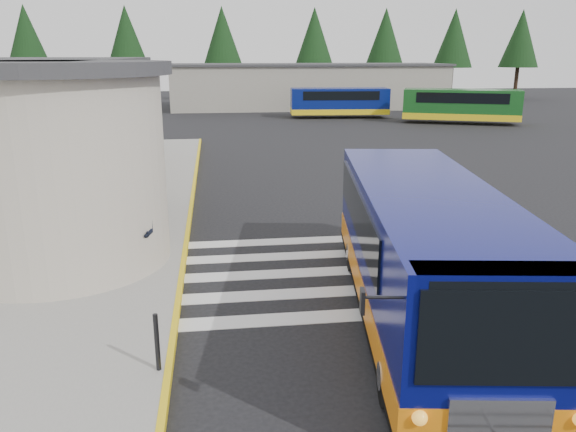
{
  "coord_description": "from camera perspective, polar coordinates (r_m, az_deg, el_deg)",
  "views": [
    {
      "loc": [
        -3.15,
        -13.32,
        5.11
      ],
      "look_at": [
        -1.48,
        -0.5,
        1.36
      ],
      "focal_mm": 35.0,
      "sensor_mm": 36.0,
      "label": 1
    }
  ],
  "objects": [
    {
      "name": "ground",
      "position": [
        14.61,
        5.54,
        -4.39
      ],
      "size": [
        140.0,
        140.0,
        0.0
      ],
      "primitive_type": "plane",
      "color": "black",
      "rests_on": "ground"
    },
    {
      "name": "sidewalk",
      "position": [
        18.96,
        -25.08,
        -0.81
      ],
      "size": [
        10.0,
        34.0,
        0.15
      ],
      "primitive_type": "cube",
      "color": "gray",
      "rests_on": "ground"
    },
    {
      "name": "curb_strip",
      "position": [
        18.06,
        -9.97,
        -0.27
      ],
      "size": [
        0.12,
        34.0,
        0.16
      ],
      "primitive_type": "cube",
      "color": "yellow",
      "rests_on": "ground"
    },
    {
      "name": "crosswalk",
      "position": [
        13.78,
        4.24,
        -5.63
      ],
      "size": [
        8.0,
        5.35,
        0.01
      ],
      "color": "silver",
      "rests_on": "ground"
    },
    {
      "name": "depot_building",
      "position": [
        56.15,
        2.02,
        13.08
      ],
      "size": [
        26.4,
        8.4,
        4.2
      ],
      "color": "gray",
      "rests_on": "ground"
    },
    {
      "name": "tree_line",
      "position": [
        64.04,
        1.11,
        17.64
      ],
      "size": [
        58.4,
        4.4,
        10.0
      ],
      "color": "black",
      "rests_on": "ground"
    },
    {
      "name": "transit_bus",
      "position": [
        11.28,
        13.63,
        -4.13
      ],
      "size": [
        4.2,
        9.78,
        2.69
      ],
      "rotation": [
        0.0,
        0.0,
        -0.14
      ],
      "color": "#070C5D",
      "rests_on": "ground"
    },
    {
      "name": "pedestrian_a",
      "position": [
        12.95,
        -22.58,
        -3.61
      ],
      "size": [
        0.42,
        0.63,
        1.71
      ],
      "primitive_type": "imported",
      "rotation": [
        0.0,
        0.0,
        1.59
      ],
      "color": "black",
      "rests_on": "sidewalk"
    },
    {
      "name": "pedestrian_b",
      "position": [
        13.5,
        -14.82,
        -1.75
      ],
      "size": [
        1.06,
        1.14,
        1.87
      ],
      "primitive_type": "imported",
      "rotation": [
        0.0,
        0.0,
        -1.07
      ],
      "color": "black",
      "rests_on": "sidewalk"
    },
    {
      "name": "bollard",
      "position": [
        9.49,
        -13.17,
        -12.38
      ],
      "size": [
        0.08,
        0.08,
        0.99
      ],
      "primitive_type": "cylinder",
      "color": "black",
      "rests_on": "sidewalk"
    },
    {
      "name": "far_bus_a",
      "position": [
        47.42,
        5.24,
        11.54
      ],
      "size": [
        8.15,
        2.83,
        2.07
      ],
      "rotation": [
        0.0,
        0.0,
        1.5
      ],
      "color": "#08145E",
      "rests_on": "ground"
    },
    {
      "name": "far_bus_b",
      "position": [
        45.1,
        17.17,
        10.77
      ],
      "size": [
        8.78,
        5.39,
        2.19
      ],
      "rotation": [
        0.0,
        0.0,
        1.19
      ],
      "color": "#144D1A",
      "rests_on": "ground"
    }
  ]
}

